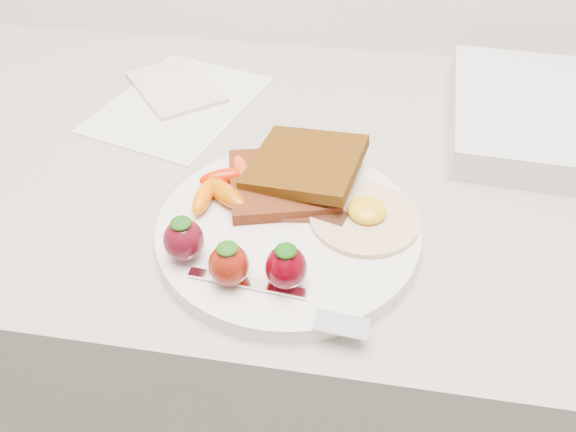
# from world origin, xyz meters

# --- Properties ---
(counter) EXTENTS (2.00, 0.60, 0.90)m
(counter) POSITION_xyz_m (0.00, 1.70, 0.45)
(counter) COLOR gray
(counter) RESTS_ON ground
(plate) EXTENTS (0.27, 0.27, 0.02)m
(plate) POSITION_xyz_m (-0.02, 1.56, 0.91)
(plate) COLOR white
(plate) RESTS_ON counter
(toast_lower) EXTENTS (0.14, 0.14, 0.01)m
(toast_lower) POSITION_xyz_m (-0.04, 1.61, 0.93)
(toast_lower) COLOR #4C1E0C
(toast_lower) RESTS_ON plate
(toast_upper) EXTENTS (0.13, 0.13, 0.03)m
(toast_upper) POSITION_xyz_m (-0.02, 1.64, 0.94)
(toast_upper) COLOR black
(toast_upper) RESTS_ON toast_lower
(fried_egg) EXTENTS (0.12, 0.12, 0.02)m
(fried_egg) POSITION_xyz_m (0.05, 1.58, 0.92)
(fried_egg) COLOR #F6EFC9
(fried_egg) RESTS_ON plate
(bacon_strips) EXTENTS (0.11, 0.06, 0.01)m
(bacon_strips) POSITION_xyz_m (-0.01, 1.58, 0.92)
(bacon_strips) COLOR #441505
(bacon_strips) RESTS_ON plate
(baby_carrots) EXTENTS (0.07, 0.11, 0.02)m
(baby_carrots) POSITION_xyz_m (-0.10, 1.60, 0.93)
(baby_carrots) COLOR red
(baby_carrots) RESTS_ON plate
(strawberries) EXTENTS (0.14, 0.06, 0.05)m
(strawberries) POSITION_xyz_m (-0.06, 1.48, 0.94)
(strawberries) COLOR #510915
(strawberries) RESTS_ON plate
(fork) EXTENTS (0.17, 0.06, 0.00)m
(fork) POSITION_xyz_m (-0.01, 1.46, 0.92)
(fork) COLOR white
(fork) RESTS_ON plate
(paper_sheet) EXTENTS (0.23, 0.28, 0.00)m
(paper_sheet) POSITION_xyz_m (-0.21, 1.79, 0.90)
(paper_sheet) COLOR silver
(paper_sheet) RESTS_ON counter
(notepad) EXTENTS (0.17, 0.18, 0.01)m
(notepad) POSITION_xyz_m (-0.23, 1.83, 0.91)
(notepad) COLOR beige
(notepad) RESTS_ON paper_sheet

